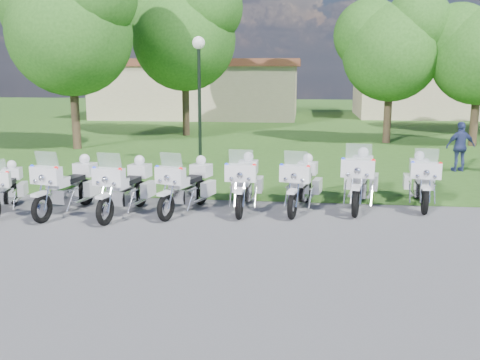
# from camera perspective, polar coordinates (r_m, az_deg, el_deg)

# --- Properties ---
(ground) EXTENTS (100.00, 100.00, 0.00)m
(ground) POSITION_cam_1_polar(r_m,az_deg,el_deg) (11.42, -1.36, -5.89)
(ground) COLOR #5A5A5F
(ground) RESTS_ON ground
(grass_lawn) EXTENTS (100.00, 48.00, 0.01)m
(grass_lawn) POSITION_cam_1_polar(r_m,az_deg,el_deg) (37.96, 4.38, 6.55)
(grass_lawn) COLOR #30571B
(grass_lawn) RESTS_ON ground
(motorcycle_0) EXTENTS (1.02, 2.08, 1.42)m
(motorcycle_0) POSITION_cam_1_polar(r_m,az_deg,el_deg) (14.38, -23.73, -0.74)
(motorcycle_0) COLOR black
(motorcycle_0) RESTS_ON ground
(motorcycle_1) EXTENTS (1.09, 2.39, 1.62)m
(motorcycle_1) POSITION_cam_1_polar(r_m,az_deg,el_deg) (13.71, -17.88, -0.52)
(motorcycle_1) COLOR black
(motorcycle_1) RESTS_ON ground
(motorcycle_2) EXTENTS (1.04, 2.40, 1.62)m
(motorcycle_2) POSITION_cam_1_polar(r_m,az_deg,el_deg) (13.17, -12.07, -0.70)
(motorcycle_2) COLOR black
(motorcycle_2) RESTS_ON ground
(motorcycle_3) EXTENTS (1.22, 2.27, 1.57)m
(motorcycle_3) POSITION_cam_1_polar(r_m,az_deg,el_deg) (13.19, -5.68, -0.55)
(motorcycle_3) COLOR black
(motorcycle_3) RESTS_ON ground
(motorcycle_4) EXTENTS (0.80, 2.41, 1.62)m
(motorcycle_4) POSITION_cam_1_polar(r_m,az_deg,el_deg) (13.38, 0.51, -0.24)
(motorcycle_4) COLOR black
(motorcycle_4) RESTS_ON ground
(motorcycle_5) EXTENTS (1.08, 2.34, 1.59)m
(motorcycle_5) POSITION_cam_1_polar(r_m,az_deg,el_deg) (13.43, 6.58, -0.33)
(motorcycle_5) COLOR black
(motorcycle_5) RESTS_ON ground
(motorcycle_6) EXTENTS (1.13, 2.56, 1.73)m
(motorcycle_6) POSITION_cam_1_polar(r_m,az_deg,el_deg) (13.91, 12.67, 0.14)
(motorcycle_6) COLOR black
(motorcycle_6) RESTS_ON ground
(motorcycle_7) EXTENTS (0.91, 2.36, 1.58)m
(motorcycle_7) POSITION_cam_1_polar(r_m,az_deg,el_deg) (14.53, 18.77, 0.03)
(motorcycle_7) COLOR black
(motorcycle_7) RESTS_ON ground
(lamp_post) EXTENTS (0.44, 0.44, 4.56)m
(lamp_post) POSITION_cam_1_polar(r_m,az_deg,el_deg) (19.07, -4.39, 11.60)
(lamp_post) COLOR black
(lamp_post) RESTS_ON ground
(tree_0) EXTENTS (6.12, 5.22, 8.16)m
(tree_0) POSITION_cam_1_polar(r_m,az_deg,el_deg) (24.53, -17.79, 15.79)
(tree_0) COLOR #38281C
(tree_0) RESTS_ON ground
(tree_1) EXTENTS (6.17, 5.26, 8.23)m
(tree_1) POSITION_cam_1_polar(r_m,az_deg,el_deg) (28.39, -6.05, 15.74)
(tree_1) COLOR #38281C
(tree_1) RESTS_ON ground
(tree_2) EXTENTS (5.20, 4.43, 6.93)m
(tree_2) POSITION_cam_1_polar(r_m,az_deg,el_deg) (26.21, 15.77, 13.82)
(tree_2) COLOR #38281C
(tree_2) RESTS_ON ground
(tree_3) EXTENTS (4.96, 4.23, 6.61)m
(tree_3) POSITION_cam_1_polar(r_m,az_deg,el_deg) (26.46, 24.19, 12.76)
(tree_3) COLOR #38281C
(tree_3) RESTS_ON ground
(building_west) EXTENTS (14.56, 8.32, 4.10)m
(building_west) POSITION_cam_1_polar(r_m,az_deg,el_deg) (39.52, -4.36, 9.76)
(building_west) COLOR tan
(building_west) RESTS_ON ground
(building_east) EXTENTS (11.44, 7.28, 4.10)m
(building_east) POSITION_cam_1_polar(r_m,az_deg,el_deg) (41.88, 20.02, 9.21)
(building_east) COLOR tan
(building_east) RESTS_ON ground
(bystander_c) EXTENTS (1.06, 0.60, 1.70)m
(bystander_c) POSITION_cam_1_polar(r_m,az_deg,el_deg) (19.71, 22.45, 3.29)
(bystander_c) COLOR navy
(bystander_c) RESTS_ON ground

